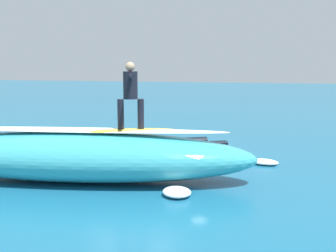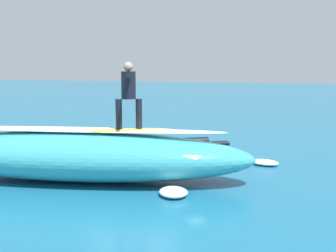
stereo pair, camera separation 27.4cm
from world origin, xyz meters
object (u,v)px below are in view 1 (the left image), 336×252
surfboard_paddling (194,148)px  surfer_riding (130,90)px  surfboard_riding (131,131)px  surfer_paddling (198,142)px

surfboard_paddling → surfer_riding: bearing=53.3°
surfboard_riding → surfboard_paddling: 4.49m
surfboard_riding → surfboard_paddling: surfboard_riding is taller
surfboard_riding → surfboard_paddling: size_ratio=0.88×
surfboard_riding → surfer_paddling: (-0.68, -4.35, -1.01)m
surfboard_paddling → surfer_paddling: size_ratio=1.47×
surfboard_paddling → surfer_paddling: 0.23m
surfer_riding → surfer_paddling: bearing=-124.3°
surfer_riding → surfer_paddling: 4.83m
surfer_paddling → surfboard_paddling: bearing=-0.0°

